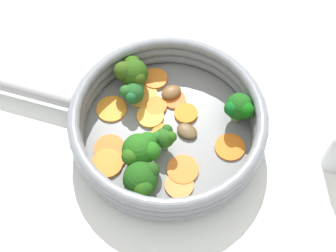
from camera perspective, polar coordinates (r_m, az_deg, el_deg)
name	(u,v)px	position (r m, az deg, el deg)	size (l,w,h in m)	color
ground_plane	(168,135)	(0.71, 0.00, -1.12)	(4.00, 4.00, 0.00)	white
skillet	(168,133)	(0.70, 0.00, -0.87)	(0.27, 0.27, 0.01)	gray
skillet_rim_wall	(168,122)	(0.67, 0.00, 0.50)	(0.28, 0.28, 0.05)	gray
skillet_handle	(34,92)	(0.75, -15.98, 4.00)	(0.02, 0.02, 0.16)	#999B9E
skillet_rivet_left	(99,91)	(0.74, -8.40, 4.20)	(0.01, 0.01, 0.01)	gray
skillet_rivet_right	(82,128)	(0.71, -10.39, -0.22)	(0.01, 0.01, 0.01)	gray
carrot_slice_0	(230,147)	(0.69, 7.56, -2.56)	(0.04, 0.04, 0.00)	orange
carrot_slice_1	(150,116)	(0.71, -2.18, 1.23)	(0.04, 0.04, 0.01)	gold
carrot_slice_2	(116,160)	(0.68, -6.34, -4.12)	(0.03, 0.03, 0.00)	orange
carrot_slice_3	(155,79)	(0.75, -1.58, 5.78)	(0.04, 0.04, 0.01)	orange
carrot_slice_4	(156,106)	(0.72, -1.49, 2.43)	(0.03, 0.03, 0.01)	orange
carrot_slice_5	(174,99)	(0.72, 0.76, 3.28)	(0.04, 0.04, 0.00)	orange
carrot_slice_6	(163,133)	(0.69, -0.64, -0.91)	(0.03, 0.03, 0.00)	orange
carrot_slice_7	(110,148)	(0.69, -7.13, -2.72)	(0.04, 0.04, 0.00)	orange
carrot_slice_8	(186,113)	(0.71, 2.19, 1.54)	(0.04, 0.04, 0.01)	orange
carrot_slice_9	(179,185)	(0.66, 1.37, -7.21)	(0.04, 0.04, 0.00)	orange
carrot_slice_10	(141,95)	(0.73, -3.28, 3.75)	(0.05, 0.05, 0.00)	#F99D33
carrot_slice_11	(112,109)	(0.72, -6.89, 2.09)	(0.05, 0.05, 0.00)	orange
carrot_slice_12	(183,170)	(0.67, 1.81, -5.34)	(0.05, 0.05, 0.00)	orange
carrot_slice_13	(108,165)	(0.67, -7.31, -4.73)	(0.05, 0.05, 0.00)	orange
broccoli_floret_0	(164,137)	(0.66, -0.44, -1.39)	(0.03, 0.03, 0.04)	#5E9642
broccoli_floret_1	(238,108)	(0.69, 8.58, 2.21)	(0.05, 0.05, 0.05)	#739860
broccoli_floret_2	(141,150)	(0.65, -3.35, -2.96)	(0.06, 0.05, 0.05)	olive
broccoli_floret_3	(133,93)	(0.70, -4.34, 4.00)	(0.04, 0.03, 0.04)	#7DB262
broccoli_floret_4	(132,72)	(0.72, -4.41, 6.55)	(0.05, 0.05, 0.05)	#75A15D
broccoli_floret_5	(142,180)	(0.63, -3.20, -6.65)	(0.05, 0.05, 0.06)	#7A954F
mushroom_piece_0	(171,92)	(0.72, 0.39, 4.13)	(0.03, 0.02, 0.01)	brown
mushroom_piece_1	(187,131)	(0.69, 2.33, -0.61)	(0.03, 0.02, 0.01)	brown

